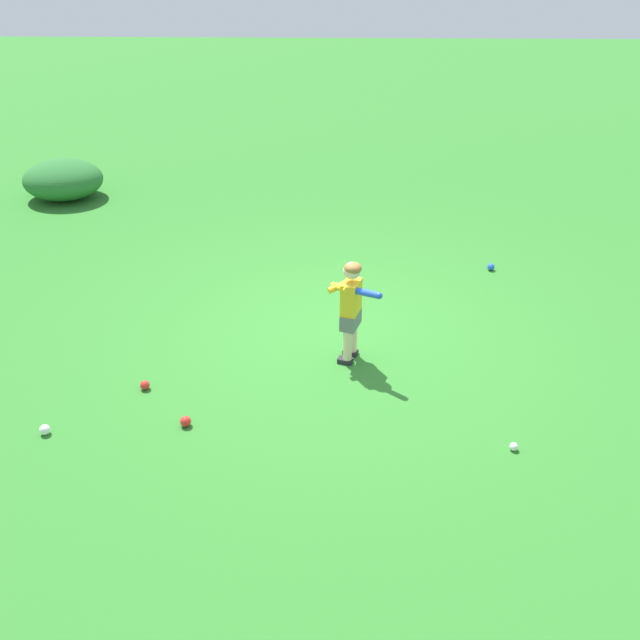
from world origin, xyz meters
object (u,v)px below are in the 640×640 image
object	(u,v)px
play_ball_center_lawn	(144,385)
play_ball_by_bucket	(513,447)
child_batter	(351,303)
play_ball_far_left	(44,430)
play_ball_midfield	(491,267)
play_ball_far_right	(185,421)

from	to	relation	value
play_ball_center_lawn	play_ball_by_bucket	bearing A→B (deg)	-103.81
child_batter	play_ball_center_lawn	world-z (taller)	child_batter
child_batter	play_ball_center_lawn	distance (m)	2.14
play_ball_by_bucket	play_ball_far_left	world-z (taller)	play_ball_far_left
child_batter	play_ball_midfield	distance (m)	2.87
play_ball_far_left	play_ball_far_right	world-z (taller)	play_ball_far_right
play_ball_far_left	play_ball_far_right	bearing A→B (deg)	-83.05
play_ball_by_bucket	play_ball_midfield	size ratio (longest dim) A/B	0.80
play_ball_by_bucket	play_ball_far_right	xyz separation A→B (m)	(0.26, 2.85, 0.01)
play_ball_center_lawn	play_ball_far_right	bearing A→B (deg)	-138.59
play_ball_midfield	play_ball_by_bucket	bearing A→B (deg)	173.25
play_ball_center_lawn	play_ball_far_left	size ratio (longest dim) A/B	0.99
play_ball_by_bucket	play_ball_center_lawn	distance (m)	3.44
play_ball_center_lawn	play_ball_far_right	distance (m)	0.75
child_batter	play_ball_center_lawn	bearing A→B (deg)	106.72
play_ball_far_left	play_ball_midfield	world-z (taller)	play_ball_far_left
child_batter	play_ball_far_right	xyz separation A→B (m)	(-1.15, 1.47, -0.60)
play_ball_far_left	play_ball_far_right	size ratio (longest dim) A/B	0.95
play_ball_by_bucket	child_batter	bearing A→B (deg)	44.36
play_ball_center_lawn	play_ball_midfield	bearing A→B (deg)	-53.93
child_batter	play_ball_midfield	world-z (taller)	child_batter
play_ball_midfield	play_ball_far_right	bearing A→B (deg)	135.28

